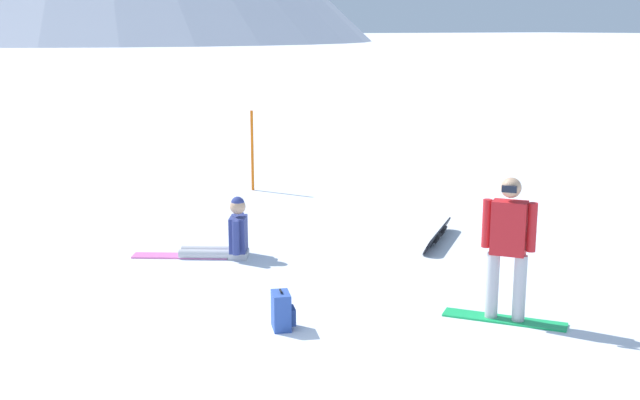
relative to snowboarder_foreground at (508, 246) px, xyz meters
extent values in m
plane|color=white|center=(-3.98, 1.00, -0.93)|extent=(800.00, 800.00, 0.00)
cube|color=#19B259|center=(0.00, 0.00, -0.92)|extent=(1.14, 1.31, 0.02)
cylinder|color=#B7B7BC|center=(0.10, -0.12, -0.50)|extent=(0.15, 0.15, 0.81)
cylinder|color=#B7B7BC|center=(-0.10, 0.12, -0.50)|extent=(0.15, 0.15, 0.81)
cube|color=red|center=(0.00, 0.00, 0.22)|extent=(0.44, 0.46, 0.64)
cylinder|color=red|center=(0.17, -0.20, 0.25)|extent=(0.11, 0.11, 0.58)
cylinder|color=red|center=(-0.16, 0.20, 0.25)|extent=(0.11, 0.11, 0.58)
sphere|color=tan|center=(0.00, 0.00, 0.70)|extent=(0.24, 0.24, 0.24)
cube|color=black|center=(-0.11, -0.09, 0.71)|extent=(0.14, 0.16, 0.08)
cube|color=#B7B7BC|center=(-1.73, 4.02, -0.88)|extent=(0.43, 0.45, 0.10)
cylinder|color=#B7B7BC|center=(-2.21, 4.19, -0.85)|extent=(0.76, 0.54, 0.14)
cylinder|color=#B7B7BC|center=(-2.10, 4.36, -0.85)|extent=(0.76, 0.54, 0.14)
cube|color=pink|center=(-2.50, 4.49, -0.92)|extent=(1.40, 1.00, 0.02)
cube|color=navy|center=(-1.73, 4.02, -0.56)|extent=(0.41, 0.47, 0.54)
cylinder|color=navy|center=(-1.86, 3.80, -0.55)|extent=(0.11, 0.11, 0.52)
cylinder|color=navy|center=(-1.59, 4.24, -0.55)|extent=(0.11, 0.11, 0.52)
sphere|color=tan|center=(-1.73, 4.02, -0.13)|extent=(0.24, 0.24, 0.24)
sphere|color=navy|center=(-1.73, 4.02, -0.08)|extent=(0.20, 0.20, 0.20)
cube|color=black|center=(1.46, 3.23, -0.81)|extent=(1.29, 1.17, 0.24)
cylinder|color=black|center=(0.86, 2.70, -0.81)|extent=(0.29, 0.28, 0.24)
cylinder|color=black|center=(2.06, 3.77, -0.81)|extent=(0.29, 0.28, 0.24)
cube|color=black|center=(1.31, 3.04, -0.79)|extent=(0.23, 0.23, 0.16)
cube|color=black|center=(1.67, 3.36, -0.79)|extent=(0.23, 0.23, 0.16)
cube|color=#2D4C9E|center=(-2.46, 1.07, -0.71)|extent=(0.29, 0.37, 0.44)
cube|color=navy|center=(-2.34, 1.03, -0.77)|extent=(0.13, 0.23, 0.20)
cylinder|color=black|center=(-2.46, 1.07, -0.47)|extent=(0.06, 0.12, 0.02)
cylinder|color=orange|center=(0.58, 8.59, -0.07)|extent=(0.06, 0.06, 1.72)
camera|label=1|loc=(-6.30, -6.77, 2.52)|focal=44.42mm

